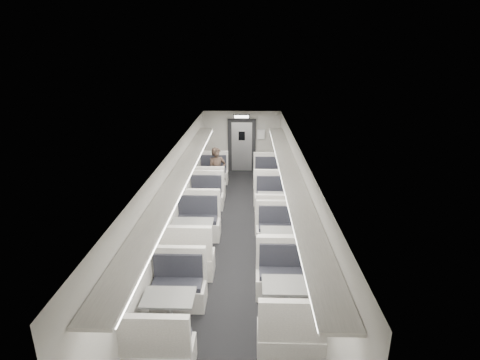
# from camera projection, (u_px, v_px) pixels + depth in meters

# --- Properties ---
(room) EXTENTS (3.24, 12.24, 2.64)m
(room) POSITION_uv_depth(u_px,v_px,m) (236.00, 197.00, 9.15)
(room) COLOR black
(room) RESTS_ON ground
(booth_left_a) EXTENTS (1.05, 2.12, 1.13)m
(booth_left_a) POSITION_uv_depth(u_px,v_px,m) (211.00, 179.00, 12.95)
(booth_left_a) COLOR silver
(booth_left_a) RESTS_ON room
(booth_left_b) EXTENTS (1.04, 2.12, 1.13)m
(booth_left_b) POSITION_uv_depth(u_px,v_px,m) (203.00, 206.00, 10.73)
(booth_left_b) COLOR silver
(booth_left_b) RESTS_ON room
(booth_left_c) EXTENTS (1.15, 2.32, 1.24)m
(booth_left_c) POSITION_uv_depth(u_px,v_px,m) (193.00, 238.00, 8.78)
(booth_left_c) COLOR silver
(booth_left_c) RESTS_ON room
(booth_left_d) EXTENTS (1.04, 2.10, 1.12)m
(booth_left_d) POSITION_uv_depth(u_px,v_px,m) (170.00, 314.00, 6.30)
(booth_left_d) COLOR silver
(booth_left_d) RESTS_ON room
(booth_right_a) EXTENTS (1.08, 2.20, 1.18)m
(booth_right_a) POSITION_uv_depth(u_px,v_px,m) (270.00, 183.00, 12.55)
(booth_right_a) COLOR silver
(booth_right_a) RESTS_ON room
(booth_right_b) EXTENTS (1.04, 2.11, 1.13)m
(booth_right_b) POSITION_uv_depth(u_px,v_px,m) (273.00, 207.00, 10.66)
(booth_right_b) COLOR silver
(booth_right_b) RESTS_ON room
(booth_right_c) EXTENTS (0.99, 2.02, 1.08)m
(booth_right_c) POSITION_uv_depth(u_px,v_px,m) (278.00, 245.00, 8.60)
(booth_right_c) COLOR silver
(booth_right_c) RESTS_ON room
(booth_right_d) EXTENTS (1.06, 2.16, 1.15)m
(booth_right_d) POSITION_uv_depth(u_px,v_px,m) (287.00, 302.00, 6.59)
(booth_right_d) COLOR silver
(booth_right_d) RESTS_ON room
(passenger) EXTENTS (0.69, 0.56, 1.64)m
(passenger) POSITION_uv_depth(u_px,v_px,m) (217.00, 172.00, 12.30)
(passenger) COLOR black
(passenger) RESTS_ON room
(window_a) EXTENTS (0.02, 1.18, 0.84)m
(window_a) POSITION_uv_depth(u_px,v_px,m) (195.00, 155.00, 12.35)
(window_a) COLOR black
(window_a) RESTS_ON room
(window_b) EXTENTS (0.02, 1.18, 0.84)m
(window_b) POSITION_uv_depth(u_px,v_px,m) (184.00, 175.00, 10.27)
(window_b) COLOR black
(window_b) RESTS_ON room
(window_c) EXTENTS (0.02, 1.18, 0.84)m
(window_c) POSITION_uv_depth(u_px,v_px,m) (167.00, 207.00, 8.19)
(window_c) COLOR black
(window_c) RESTS_ON room
(window_d) EXTENTS (0.02, 1.18, 0.84)m
(window_d) POSITION_uv_depth(u_px,v_px,m) (138.00, 259.00, 6.11)
(window_d) COLOR black
(window_d) RESTS_ON room
(luggage_rack_left) EXTENTS (0.46, 10.40, 0.09)m
(luggage_rack_left) POSITION_uv_depth(u_px,v_px,m) (182.00, 172.00, 8.66)
(luggage_rack_left) COLOR silver
(luggage_rack_left) RESTS_ON room
(luggage_rack_right) EXTENTS (0.46, 10.40, 0.09)m
(luggage_rack_right) POSITION_uv_depth(u_px,v_px,m) (290.00, 173.00, 8.60)
(luggage_rack_right) COLOR silver
(luggage_rack_right) RESTS_ON room
(vestibule_door) EXTENTS (1.10, 0.13, 2.10)m
(vestibule_door) POSITION_uv_depth(u_px,v_px,m) (242.00, 146.00, 14.81)
(vestibule_door) COLOR black
(vestibule_door) RESTS_ON room
(exit_sign) EXTENTS (0.62, 0.12, 0.16)m
(exit_sign) POSITION_uv_depth(u_px,v_px,m) (242.00, 116.00, 13.94)
(exit_sign) COLOR black
(exit_sign) RESTS_ON room
(wall_notice) EXTENTS (0.32, 0.02, 0.40)m
(wall_notice) POSITION_uv_depth(u_px,v_px,m) (261.00, 134.00, 14.63)
(wall_notice) COLOR white
(wall_notice) RESTS_ON room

